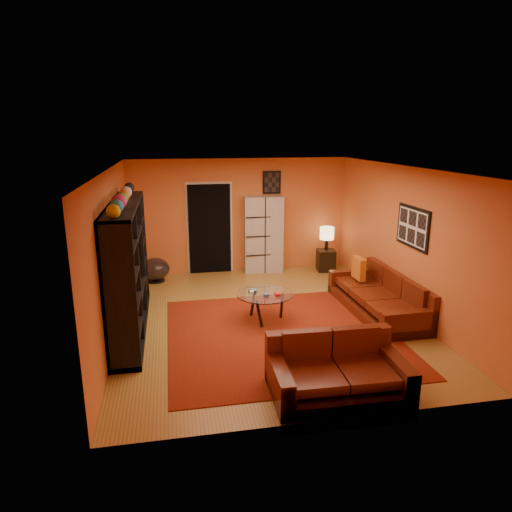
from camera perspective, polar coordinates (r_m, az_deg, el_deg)
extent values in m
plane|color=olive|center=(8.08, 1.28, -7.81)|extent=(6.00, 6.00, 0.00)
plane|color=white|center=(7.46, 1.40, 10.90)|extent=(6.00, 6.00, 0.00)
plane|color=orange|center=(10.56, -2.07, 5.06)|extent=(6.00, 0.00, 6.00)
plane|color=orange|center=(4.92, 8.70, -7.22)|extent=(6.00, 0.00, 6.00)
plane|color=orange|center=(7.57, -17.52, 0.26)|extent=(0.00, 6.00, 6.00)
plane|color=orange|center=(8.54, 17.99, 1.87)|extent=(0.00, 6.00, 6.00)
cube|color=#5F170A|center=(7.48, 3.17, -9.76)|extent=(3.60, 3.60, 0.01)
cube|color=black|center=(10.49, -5.81, 3.37)|extent=(0.95, 0.10, 2.04)
cube|color=black|center=(8.21, 19.02, 3.42)|extent=(0.03, 1.00, 0.70)
cube|color=black|center=(10.57, 1.98, 9.18)|extent=(0.42, 0.03, 0.52)
cube|color=black|center=(7.61, -15.69, -1.48)|extent=(0.45, 3.00, 2.10)
imported|color=black|center=(7.69, -15.25, -1.54)|extent=(1.02, 0.13, 0.59)
cube|color=#481509|center=(8.59, 14.96, -5.76)|extent=(1.03, 2.45, 0.32)
cube|color=#481509|center=(8.69, 17.49, -3.86)|extent=(0.22, 2.43, 0.85)
cube|color=#481509|center=(7.63, 18.78, -7.59)|extent=(1.00, 0.20, 0.62)
cube|color=#481509|center=(9.50, 12.04, -2.58)|extent=(1.00, 0.20, 0.62)
cube|color=#481509|center=(7.90, 17.06, -5.40)|extent=(0.79, 0.68, 0.12)
cube|color=#481509|center=(8.47, 14.86, -3.83)|extent=(0.79, 0.68, 0.12)
cube|color=#481509|center=(9.06, 12.95, -2.45)|extent=(0.79, 0.68, 0.12)
cube|color=#481509|center=(5.96, 10.15, -15.27)|extent=(1.69, 1.04, 0.32)
cube|color=#481509|center=(6.18, 9.01, -11.29)|extent=(1.67, 0.22, 0.85)
cube|color=#481509|center=(6.16, 16.92, -13.09)|extent=(0.21, 1.00, 0.62)
cube|color=#481509|center=(5.70, 2.94, -14.80)|extent=(0.21, 1.00, 0.62)
cube|color=#481509|center=(5.89, 13.49, -12.43)|extent=(0.65, 0.79, 0.12)
cube|color=#481509|center=(5.69, 7.25, -13.17)|extent=(0.65, 0.79, 0.12)
cube|color=orange|center=(9.00, 12.71, -1.50)|extent=(0.12, 0.42, 0.42)
cylinder|color=silver|center=(7.82, 1.10, -4.76)|extent=(0.98, 0.98, 0.02)
cylinder|color=black|center=(7.98, 3.22, -6.25)|extent=(0.05, 0.05, 0.47)
cylinder|color=black|center=(8.12, -0.37, -5.83)|extent=(0.05, 0.05, 0.47)
cylinder|color=black|center=(7.64, 0.41, -7.22)|extent=(0.05, 0.05, 0.47)
cube|color=#BDB7AF|center=(10.54, 0.94, 2.73)|extent=(0.91, 0.45, 1.76)
cylinder|color=black|center=(10.24, -12.43, -3.01)|extent=(0.44, 0.44, 0.03)
cylinder|color=black|center=(10.22, -12.45, -2.58)|extent=(0.06, 0.06, 0.15)
ellipsoid|color=#3C3635|center=(10.16, -12.51, -1.58)|extent=(0.63, 0.63, 0.47)
cube|color=black|center=(10.84, 8.72, -0.53)|extent=(0.45, 0.45, 0.50)
cylinder|color=black|center=(10.74, 8.80, 1.42)|extent=(0.08, 0.08, 0.26)
cylinder|color=#F3CE85|center=(10.68, 8.86, 2.84)|extent=(0.33, 0.33, 0.28)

